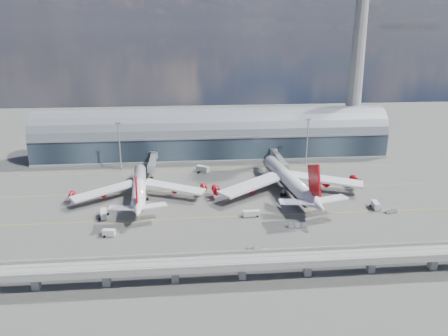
{
  "coord_description": "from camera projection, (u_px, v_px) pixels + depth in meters",
  "views": [
    {
      "loc": [
        -16.04,
        -168.9,
        72.2
      ],
      "look_at": [
        0.53,
        10.0,
        14.0
      ],
      "focal_mm": 35.0,
      "sensor_mm": 36.0,
      "label": 1
    }
  ],
  "objects": [
    {
      "name": "service_truck_1",
      "position": [
        109.0,
        233.0,
        157.67
      ],
      "size": [
        4.67,
        2.7,
        2.57
      ],
      "rotation": [
        0.0,
        0.0,
        1.43
      ],
      "color": "beige",
      "rests_on": "ground"
    },
    {
      "name": "floodlight_mast_right",
      "position": [
        307.0,
        141.0,
        235.94
      ],
      "size": [
        3.0,
        0.7,
        25.7
      ],
      "color": "gray",
      "rests_on": "ground"
    },
    {
      "name": "jet_bridge_right",
      "position": [
        278.0,
        158.0,
        233.49
      ],
      "size": [
        4.4,
        32.0,
        7.25
      ],
      "color": "gray",
      "rests_on": "ground"
    },
    {
      "name": "airliner_left",
      "position": [
        139.0,
        188.0,
        190.02
      ],
      "size": [
        60.04,
        63.09,
        19.22
      ],
      "rotation": [
        0.0,
        0.0,
        0.07
      ],
      "color": "white",
      "rests_on": "ground"
    },
    {
      "name": "airliner_right",
      "position": [
        289.0,
        181.0,
        196.61
      ],
      "size": [
        70.43,
        73.65,
        23.36
      ],
      "rotation": [
        0.0,
        0.0,
        0.11
      ],
      "color": "white",
      "rests_on": "ground"
    },
    {
      "name": "floodlight_mast_left",
      "position": [
        120.0,
        145.0,
        227.16
      ],
      "size": [
        3.0,
        0.7,
        25.7
      ],
      "color": "gray",
      "rests_on": "ground"
    },
    {
      "name": "guideway",
      "position": [
        242.0,
        263.0,
        129.92
      ],
      "size": [
        220.0,
        8.5,
        7.2
      ],
      "color": "gray",
      "rests_on": "ground"
    },
    {
      "name": "ground",
      "position": [
        225.0,
        207.0,
        183.65
      ],
      "size": [
        500.0,
        500.0,
        0.0
      ],
      "primitive_type": "plane",
      "color": "#474744",
      "rests_on": "ground"
    },
    {
      "name": "service_truck_2",
      "position": [
        252.0,
        213.0,
        174.06
      ],
      "size": [
        6.9,
        2.3,
        2.48
      ],
      "rotation": [
        0.0,
        0.0,
        1.6
      ],
      "color": "beige",
      "rests_on": "ground"
    },
    {
      "name": "cargo_train_1",
      "position": [
        261.0,
        251.0,
        145.49
      ],
      "size": [
        10.17,
        5.67,
        1.73
      ],
      "rotation": [
        0.0,
        0.0,
        1.98
      ],
      "color": "gray",
      "rests_on": "ground"
    },
    {
      "name": "cargo_train_0",
      "position": [
        298.0,
        225.0,
        164.58
      ],
      "size": [
        7.19,
        1.95,
        1.59
      ],
      "rotation": [
        0.0,
        0.0,
        1.51
      ],
      "color": "gray",
      "rests_on": "ground"
    },
    {
      "name": "service_truck_4",
      "position": [
        315.0,
        171.0,
        225.77
      ],
      "size": [
        2.54,
        4.74,
        2.68
      ],
      "rotation": [
        0.0,
        0.0,
        0.06
      ],
      "color": "beige",
      "rests_on": "ground"
    },
    {
      "name": "terminal",
      "position": [
        212.0,
        137.0,
        254.03
      ],
      "size": [
        200.0,
        30.0,
        28.0
      ],
      "color": "#1C252F",
      "rests_on": "ground"
    },
    {
      "name": "jet_bridge_left",
      "position": [
        153.0,
        161.0,
        229.47
      ],
      "size": [
        4.4,
        28.0,
        7.25
      ],
      "color": "gray",
      "rests_on": "ground"
    },
    {
      "name": "taxi_lines",
      "position": [
        220.0,
        188.0,
        204.59
      ],
      "size": [
        200.0,
        80.12,
        0.01
      ],
      "color": "gold",
      "rests_on": "ground"
    },
    {
      "name": "cargo_train_2",
      "position": [
        392.0,
        211.0,
        177.64
      ],
      "size": [
        5.08,
        2.45,
        1.66
      ],
      "rotation": [
        0.0,
        0.0,
        1.38
      ],
      "color": "gray",
      "rests_on": "ground"
    },
    {
      "name": "service_truck_5",
      "position": [
        203.0,
        169.0,
        227.22
      ],
      "size": [
        7.03,
        6.15,
        3.29
      ],
      "rotation": [
        0.0,
        0.0,
        0.93
      ],
      "color": "beige",
      "rests_on": "ground"
    },
    {
      "name": "service_truck_0",
      "position": [
        104.0,
        214.0,
        173.05
      ],
      "size": [
        3.49,
        7.3,
        2.9
      ],
      "rotation": [
        0.0,
        0.0,
        0.18
      ],
      "color": "beige",
      "rests_on": "ground"
    },
    {
      "name": "service_truck_3",
      "position": [
        375.0,
        205.0,
        181.61
      ],
      "size": [
        3.06,
        6.3,
        2.94
      ],
      "rotation": [
        0.0,
        0.0,
        -0.11
      ],
      "color": "beige",
      "rests_on": "ground"
    },
    {
      "name": "control_tower",
      "position": [
        357.0,
        64.0,
        253.82
      ],
      "size": [
        19.0,
        19.0,
        103.0
      ],
      "color": "gray",
      "rests_on": "ground"
    }
  ]
}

